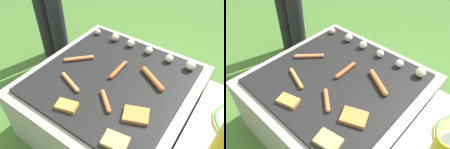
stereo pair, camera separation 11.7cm
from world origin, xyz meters
TOP-DOWN VIEW (x-y plane):
  - ground_plane at (0.00, 0.00)m, footprint 14.00×14.00m
  - grill at (0.00, 0.00)m, footprint 0.86×0.86m
  - sausage_back_right at (0.08, -0.16)m, footprint 0.12×0.10m
  - sausage_front_center at (0.19, 0.10)m, footprint 0.17×0.11m
  - sausage_back_center at (-0.00, 0.06)m, footprint 0.03×0.17m
  - sausage_back_left at (-0.15, -0.17)m, footprint 0.17×0.07m
  - sausage_mid_left at (-0.25, 0.01)m, footprint 0.13×0.14m
  - bread_slice_left at (-0.05, -0.29)m, footprint 0.11×0.09m
  - bread_slice_center at (0.24, -0.15)m, footprint 0.14×0.12m
  - bread_slice_right at (0.24, -0.31)m, footprint 0.12×0.09m
  - mushroom_row at (0.04, 0.31)m, footprint 0.70×0.06m

SIDE VIEW (x-z plane):
  - ground_plane at x=0.00m, z-range 0.00..0.00m
  - grill at x=0.00m, z-range 0.00..0.40m
  - bread_slice_left at x=-0.05m, z-range 0.41..0.43m
  - bread_slice_right at x=0.24m, z-range 0.41..0.43m
  - bread_slice_center at x=0.24m, z-range 0.41..0.43m
  - sausage_back_left at x=-0.15m, z-range 0.41..0.43m
  - sausage_mid_left at x=-0.25m, z-range 0.41..0.43m
  - sausage_back_right at x=0.08m, z-range 0.41..0.43m
  - sausage_back_center at x=0.00m, z-range 0.41..0.43m
  - sausage_front_center at x=0.19m, z-range 0.41..0.43m
  - mushroom_row at x=0.04m, z-range 0.40..0.46m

